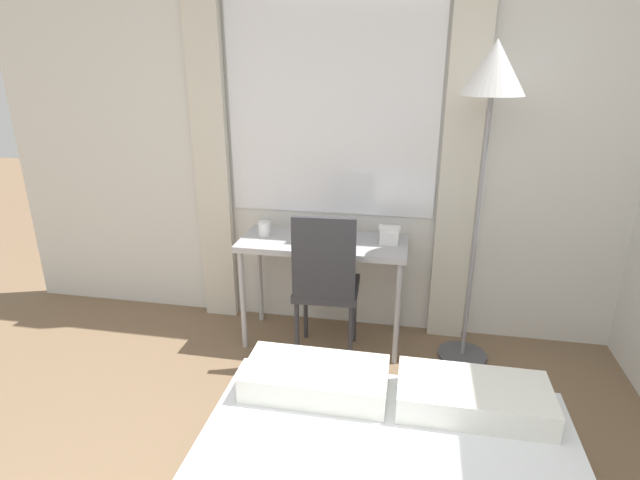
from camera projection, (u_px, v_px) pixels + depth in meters
The scene contains 7 objects.
wall_back_with_window at pixel (333, 140), 3.34m from camera, with size 4.87×0.13×2.70m.
desk at pixel (323, 251), 3.29m from camera, with size 1.10×0.46×0.74m.
desk_chair at pixel (326, 280), 3.10m from camera, with size 0.42×0.42×1.01m.
standing_lamp at pixel (491, 98), 2.74m from camera, with size 0.35×0.35×1.97m.
telephone at pixel (389, 235), 3.21m from camera, with size 0.14×0.13×0.11m.
book at pixel (336, 236), 3.31m from camera, with size 0.24×0.21×0.02m.
mug at pixel (264, 229), 3.34m from camera, with size 0.08×0.08×0.10m.
Camera 1 is at (0.55, -0.55, 1.87)m, focal length 28.00 mm.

